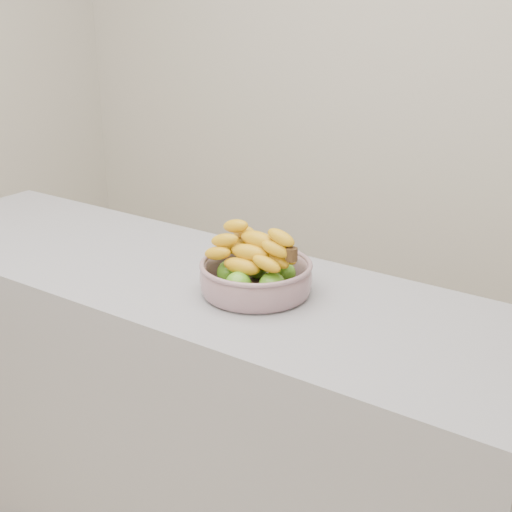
{
  "coord_description": "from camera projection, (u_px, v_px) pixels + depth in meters",
  "views": [
    {
      "loc": [
        1.2,
        -1.0,
        1.63
      ],
      "look_at": [
        0.26,
        0.36,
        1.0
      ],
      "focal_mm": 50.0,
      "sensor_mm": 36.0,
      "label": 1
    }
  ],
  "objects": [
    {
      "name": "counter",
      "position": [
        184.0,
        411.0,
        2.11
      ],
      "size": [
        2.0,
        0.6,
        0.9
      ],
      "primitive_type": "cube",
      "color": "#A1A0A8",
      "rests_on": "ground"
    },
    {
      "name": "fruit_bowl",
      "position": [
        256.0,
        273.0,
        1.79
      ],
      "size": [
        0.28,
        0.28,
        0.17
      ],
      "rotation": [
        0.0,
        0.0,
        -0.06
      ],
      "color": "#8E9CAA",
      "rests_on": "counter"
    }
  ]
}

